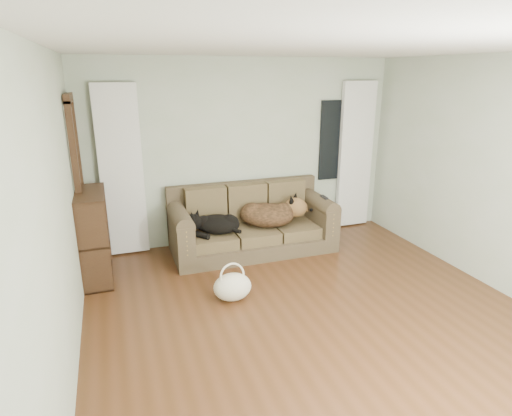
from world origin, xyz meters
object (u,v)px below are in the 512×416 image
object	(u,v)px
dog_black_lab	(215,224)
bookshelf	(95,239)
dog_shepherd	(270,216)
sofa	(253,220)
tote_bag	(232,286)

from	to	relation	value
dog_black_lab	bookshelf	world-z (taller)	bookshelf
dog_shepherd	sofa	bearing A→B (deg)	21.09
dog_shepherd	bookshelf	xyz separation A→B (m)	(-2.30, -0.17, 0.01)
sofa	dog_black_lab	bearing A→B (deg)	-172.89
sofa	dog_black_lab	size ratio (longest dim) A/B	3.77
dog_black_lab	bookshelf	bearing A→B (deg)	-148.81
dog_shepherd	bookshelf	world-z (taller)	bookshelf
sofa	tote_bag	distance (m)	1.43
tote_bag	bookshelf	bearing A→B (deg)	142.97
dog_shepherd	tote_bag	distance (m)	1.55
dog_shepherd	tote_bag	bearing A→B (deg)	79.91
tote_bag	bookshelf	distance (m)	1.78
sofa	tote_bag	bearing A→B (deg)	-117.69
sofa	dog_black_lab	distance (m)	0.55
sofa	bookshelf	xyz separation A→B (m)	(-2.05, -0.19, 0.05)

